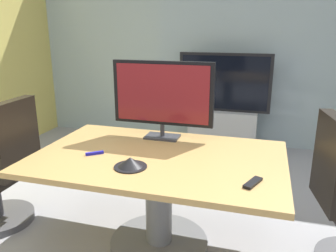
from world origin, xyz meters
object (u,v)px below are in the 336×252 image
tv_monitor (162,95)px  office_chair_left (3,174)px  conference_table (159,180)px  wall_display_unit (223,118)px  conference_phone (131,163)px  remote_control (253,183)px

tv_monitor → office_chair_left: bearing=-158.2°
conference_table → wall_display_unit: (0.19, 2.27, -0.10)m
conference_phone → office_chair_left: bearing=172.4°
conference_table → remote_control: (0.68, -0.29, 0.20)m
remote_control → conference_table: bearing=179.7°
wall_display_unit → conference_phone: bearing=-96.8°
wall_display_unit → conference_phone: 2.56m
conference_table → conference_phone: bearing=-113.5°
tv_monitor → conference_phone: 0.73m
remote_control → office_chair_left: bearing=-162.9°
tv_monitor → wall_display_unit: tv_monitor is taller
conference_table → tv_monitor: tv_monitor is taller
remote_control → wall_display_unit: bearing=123.5°
conference_phone → wall_display_unit: bearing=83.2°
office_chair_left → tv_monitor: (1.23, 0.49, 0.64)m
office_chair_left → conference_phone: (1.21, -0.16, 0.31)m
tv_monitor → wall_display_unit: 2.00m
office_chair_left → wall_display_unit: bearing=146.1°
office_chair_left → wall_display_unit: (1.51, 2.36, -0.01)m
office_chair_left → conference_phone: 1.26m
wall_display_unit → remote_control: size_ratio=7.71×
conference_phone → remote_control: conference_phone is taller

